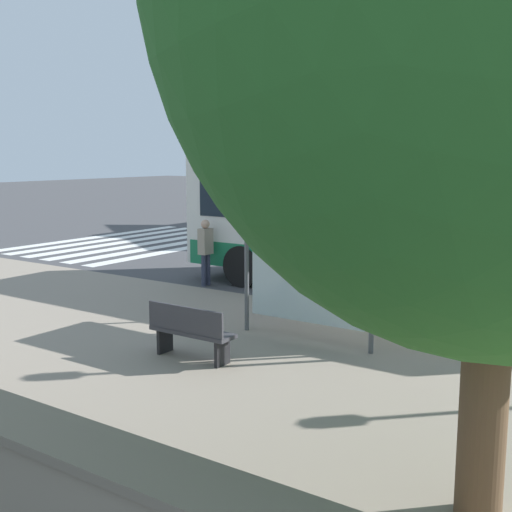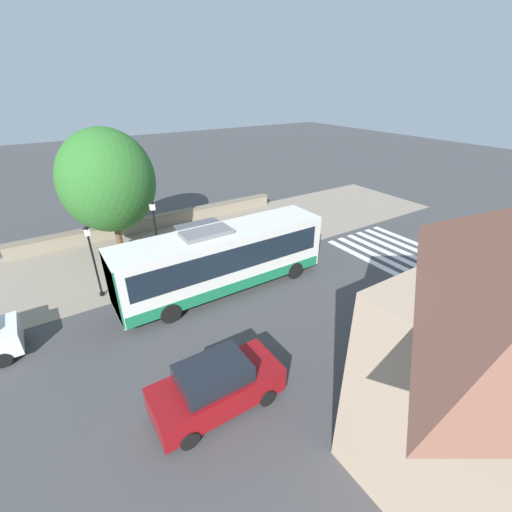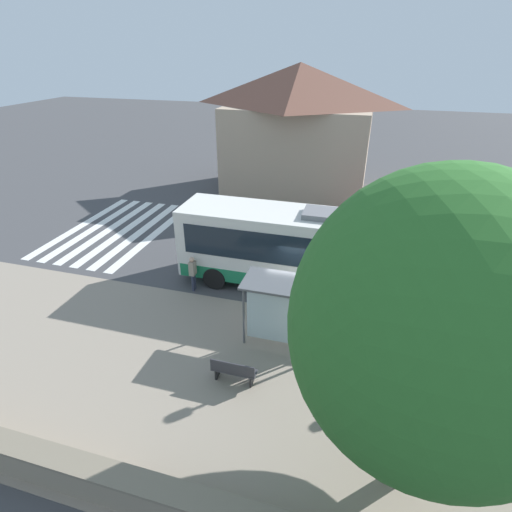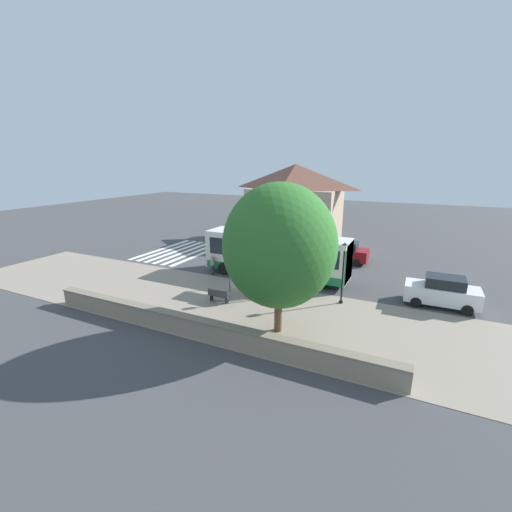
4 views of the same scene
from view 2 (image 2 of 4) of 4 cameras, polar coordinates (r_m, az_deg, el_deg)
name	(u,v)px [view 2 (image 2 of 4)]	position (r m, az deg, el deg)	size (l,w,h in m)	color
ground_plane	(207,274)	(20.29, -8.13, -3.05)	(120.00, 120.00, 0.00)	#424244
sidewalk_plaza	(178,246)	(24.01, -12.80, 1.56)	(9.00, 44.00, 0.02)	gray
crosswalk_stripes	(406,257)	(24.03, 23.76, -0.18)	(9.00, 5.25, 0.01)	silver
stone_wall	(158,221)	(27.38, -16.02, 5.57)	(0.60, 20.00, 1.01)	gray
bus	(223,258)	(17.92, -5.58, -0.37)	(2.64, 11.18, 3.62)	silver
bus_shelter	(199,231)	(21.20, -9.51, 4.15)	(1.53, 2.71, 2.39)	#515459
pedestrian	(278,243)	(21.80, 3.67, 2.20)	(0.34, 0.22, 1.61)	#2D3347
bench	(199,237)	(24.12, -9.49, 3.20)	(0.40, 1.44, 0.88)	#333338
street_lamp_near	(93,256)	(18.87, -25.56, 0.04)	(0.28, 0.28, 3.96)	black
street_lamp_far	(156,234)	(19.42, -16.31, 3.57)	(0.28, 0.28, 4.57)	black
shade_tree	(107,181)	(23.24, -23.51, 11.38)	(5.72, 5.72, 7.81)	brown
parked_car_far_lane	(216,386)	(12.46, -6.60, -20.73)	(2.01, 4.45, 1.87)	maroon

